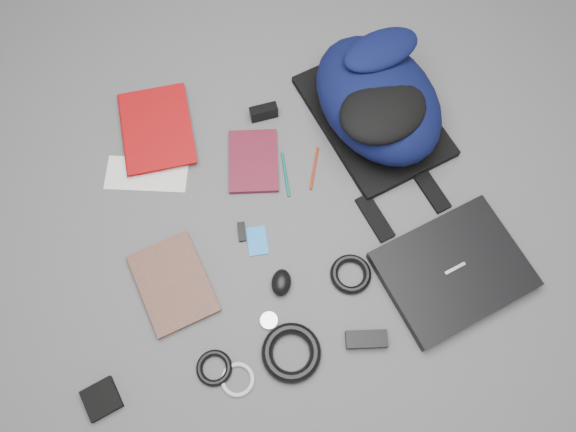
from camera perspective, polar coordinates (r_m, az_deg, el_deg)
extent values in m
plane|color=#4F4F51|center=(1.68, 0.00, -0.25)|extent=(4.00, 4.00, 0.00)
cube|color=black|center=(1.67, 16.44, -5.30)|extent=(0.45, 0.39, 0.04)
imported|color=maroon|center=(1.85, -16.51, 7.83)|extent=(0.23, 0.30, 0.03)
imported|color=#AF550C|center=(1.65, -14.64, -8.03)|extent=(0.24, 0.29, 0.02)
cube|color=silver|center=(1.79, -14.15, 4.15)|extent=(0.27, 0.18, 0.00)
cube|color=#470D1B|center=(1.75, -3.54, 5.59)|extent=(0.19, 0.24, 0.02)
cube|color=black|center=(1.81, -2.48, 10.49)|extent=(0.09, 0.03, 0.05)
cylinder|color=silver|center=(1.79, -3.06, 7.55)|extent=(0.11, 0.11, 0.00)
cylinder|color=#0A6156|center=(1.73, -0.26, 4.26)|extent=(0.02, 0.15, 0.01)
cylinder|color=#9A270B|center=(1.74, 2.68, 4.88)|extent=(0.07, 0.14, 0.01)
cube|color=blue|center=(1.65, -3.13, -2.54)|extent=(0.07, 0.09, 0.00)
cube|color=black|center=(1.66, -4.72, -1.61)|extent=(0.03, 0.06, 0.01)
ellipsoid|color=black|center=(1.60, -0.69, -6.78)|extent=(0.08, 0.09, 0.04)
cylinder|color=silver|center=(1.61, -8.45, -9.09)|extent=(0.05, 0.05, 0.01)
cylinder|color=silver|center=(1.59, -1.94, -10.57)|extent=(0.06, 0.06, 0.01)
torus|color=black|center=(1.62, 6.39, -5.89)|extent=(0.16, 0.16, 0.02)
cube|color=black|center=(1.59, 7.97, -12.31)|extent=(0.12, 0.07, 0.03)
torus|color=black|center=(1.56, 0.34, -13.71)|extent=(0.19, 0.19, 0.03)
cube|color=black|center=(1.63, -18.41, -17.23)|extent=(0.11, 0.11, 0.02)
torus|color=black|center=(1.58, -7.50, -15.05)|extent=(0.11, 0.11, 0.02)
torus|color=silver|center=(1.57, -5.14, -16.22)|extent=(0.11, 0.11, 0.01)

